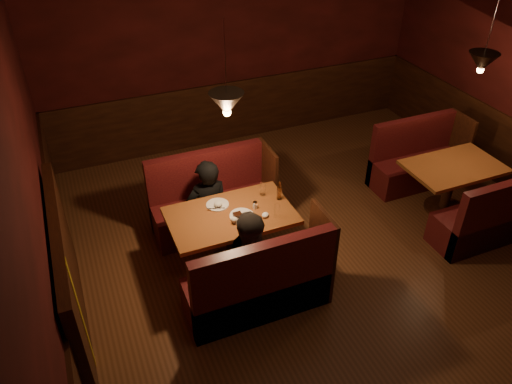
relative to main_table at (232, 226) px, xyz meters
name	(u,v)px	position (x,y,z in m)	size (l,w,h in m)	color
room	(332,200)	(0.89, -0.57, 0.48)	(6.02, 7.02, 2.92)	#5A331B
main_table	(232,226)	(0.00, 0.00, 0.00)	(1.38, 0.83, 0.96)	brown
main_bench_far	(213,204)	(0.02, 0.78, -0.24)	(1.51, 0.54, 1.03)	black
main_bench_near	(261,288)	(0.02, -0.78, -0.24)	(1.51, 0.54, 1.03)	black
second_table	(451,177)	(3.00, -0.08, -0.06)	(1.22, 0.78, 0.69)	brown
second_bench_far	(415,163)	(3.03, 0.65, -0.26)	(1.35, 0.50, 0.96)	black
second_bench_near	(490,221)	(3.03, -0.81, -0.26)	(1.35, 0.50, 0.96)	black
diner_a	(207,190)	(-0.11, 0.55, 0.17)	(0.54, 0.35, 1.48)	black
diner_b	(254,246)	(0.02, -0.58, 0.16)	(0.71, 0.55, 1.46)	black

